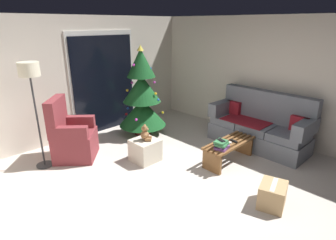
{
  "coord_description": "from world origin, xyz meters",
  "views": [
    {
      "loc": [
        -2.55,
        -2.29,
        2.35
      ],
      "look_at": [
        0.4,
        0.7,
        0.85
      ],
      "focal_mm": 29.23,
      "sensor_mm": 36.0,
      "label": 1
    }
  ],
  "objects_px": {
    "floor_lamp": "(31,80)",
    "teddy_bear_chestnut": "(145,134)",
    "cell_phone": "(221,140)",
    "cardboard_box_taped_mid_floor": "(272,195)",
    "christmas_tree": "(142,97)",
    "couch": "(260,127)",
    "remote_white": "(228,143)",
    "remote_graphite": "(222,141)",
    "book_stack": "(222,145)",
    "ottoman": "(145,150)",
    "armchair": "(72,137)",
    "remote_black": "(234,141)",
    "coffee_table": "(229,148)"
  },
  "relations": [
    {
      "from": "floor_lamp",
      "to": "teddy_bear_chestnut",
      "type": "distance_m",
      "value": 2.02
    },
    {
      "from": "cell_phone",
      "to": "cardboard_box_taped_mid_floor",
      "type": "relative_size",
      "value": 0.3
    },
    {
      "from": "teddy_bear_chestnut",
      "to": "christmas_tree",
      "type": "bearing_deg",
      "value": 52.79
    },
    {
      "from": "couch",
      "to": "teddy_bear_chestnut",
      "type": "xyz_separation_m",
      "value": [
        -2.05,
        1.09,
        0.12
      ]
    },
    {
      "from": "couch",
      "to": "remote_white",
      "type": "distance_m",
      "value": 1.12
    },
    {
      "from": "remote_white",
      "to": "christmas_tree",
      "type": "bearing_deg",
      "value": 9.93
    },
    {
      "from": "couch",
      "to": "floor_lamp",
      "type": "height_order",
      "value": "floor_lamp"
    },
    {
      "from": "cell_phone",
      "to": "teddy_bear_chestnut",
      "type": "relative_size",
      "value": 0.5
    },
    {
      "from": "cell_phone",
      "to": "floor_lamp",
      "type": "bearing_deg",
      "value": 152.04
    },
    {
      "from": "remote_white",
      "to": "remote_graphite",
      "type": "distance_m",
      "value": 0.13
    },
    {
      "from": "teddy_bear_chestnut",
      "to": "couch",
      "type": "bearing_deg",
      "value": -28.11
    },
    {
      "from": "book_stack",
      "to": "christmas_tree",
      "type": "relative_size",
      "value": 0.13
    },
    {
      "from": "ottoman",
      "to": "teddy_bear_chestnut",
      "type": "relative_size",
      "value": 1.54
    },
    {
      "from": "teddy_bear_chestnut",
      "to": "cell_phone",
      "type": "bearing_deg",
      "value": -57.64
    },
    {
      "from": "remote_white",
      "to": "armchair",
      "type": "relative_size",
      "value": 0.14
    },
    {
      "from": "remote_graphite",
      "to": "book_stack",
      "type": "xyz_separation_m",
      "value": [
        -0.23,
        -0.16,
        0.06
      ]
    },
    {
      "from": "remote_white",
      "to": "remote_black",
      "type": "bearing_deg",
      "value": -86.85
    },
    {
      "from": "armchair",
      "to": "floor_lamp",
      "type": "relative_size",
      "value": 0.63
    },
    {
      "from": "christmas_tree",
      "to": "ottoman",
      "type": "xyz_separation_m",
      "value": [
        -0.77,
        -1.0,
        -0.66
      ]
    },
    {
      "from": "remote_graphite",
      "to": "floor_lamp",
      "type": "bearing_deg",
      "value": 6.49
    },
    {
      "from": "coffee_table",
      "to": "remote_white",
      "type": "distance_m",
      "value": 0.17
    },
    {
      "from": "book_stack",
      "to": "cell_phone",
      "type": "relative_size",
      "value": 1.78
    },
    {
      "from": "floor_lamp",
      "to": "coffee_table",
      "type": "bearing_deg",
      "value": -41.95
    },
    {
      "from": "remote_black",
      "to": "christmas_tree",
      "type": "relative_size",
      "value": 0.08
    },
    {
      "from": "remote_black",
      "to": "christmas_tree",
      "type": "bearing_deg",
      "value": -70.33
    },
    {
      "from": "remote_white",
      "to": "cell_phone",
      "type": "distance_m",
      "value": 0.26
    },
    {
      "from": "christmas_tree",
      "to": "cardboard_box_taped_mid_floor",
      "type": "xyz_separation_m",
      "value": [
        -0.39,
        -3.19,
        -0.7
      ]
    },
    {
      "from": "couch",
      "to": "teddy_bear_chestnut",
      "type": "relative_size",
      "value": 6.84
    },
    {
      "from": "remote_graphite",
      "to": "teddy_bear_chestnut",
      "type": "relative_size",
      "value": 0.55
    },
    {
      "from": "book_stack",
      "to": "christmas_tree",
      "type": "distance_m",
      "value": 2.17
    },
    {
      "from": "cell_phone",
      "to": "christmas_tree",
      "type": "distance_m",
      "value": 2.14
    },
    {
      "from": "remote_white",
      "to": "armchair",
      "type": "xyz_separation_m",
      "value": [
        -1.8,
        2.12,
        0.01
      ]
    },
    {
      "from": "christmas_tree",
      "to": "book_stack",
      "type": "bearing_deg",
      "value": -91.95
    },
    {
      "from": "christmas_tree",
      "to": "floor_lamp",
      "type": "relative_size",
      "value": 1.08
    },
    {
      "from": "remote_white",
      "to": "remote_black",
      "type": "height_order",
      "value": "same"
    },
    {
      "from": "christmas_tree",
      "to": "cardboard_box_taped_mid_floor",
      "type": "relative_size",
      "value": 3.98
    },
    {
      "from": "couch",
      "to": "remote_black",
      "type": "height_order",
      "value": "couch"
    },
    {
      "from": "cell_phone",
      "to": "teddy_bear_chestnut",
      "type": "bearing_deg",
      "value": 140.95
    },
    {
      "from": "coffee_table",
      "to": "teddy_bear_chestnut",
      "type": "xyz_separation_m",
      "value": [
        -1.02,
        1.07,
        0.26
      ]
    },
    {
      "from": "couch",
      "to": "remote_black",
      "type": "xyz_separation_m",
      "value": [
        -0.97,
        -0.01,
        -0.01
      ]
    },
    {
      "from": "coffee_table",
      "to": "floor_lamp",
      "type": "bearing_deg",
      "value": 138.05
    },
    {
      "from": "armchair",
      "to": "cardboard_box_taped_mid_floor",
      "type": "xyz_separation_m",
      "value": [
        1.25,
        -3.21,
        -0.24
      ]
    },
    {
      "from": "christmas_tree",
      "to": "remote_white",
      "type": "bearing_deg",
      "value": -85.52
    },
    {
      "from": "teddy_bear_chestnut",
      "to": "book_stack",
      "type": "bearing_deg",
      "value": -58.46
    },
    {
      "from": "remote_graphite",
      "to": "remote_black",
      "type": "bearing_deg",
      "value": -172.53
    },
    {
      "from": "book_stack",
      "to": "cell_phone",
      "type": "distance_m",
      "value": 0.08
    },
    {
      "from": "armchair",
      "to": "teddy_bear_chestnut",
      "type": "xyz_separation_m",
      "value": [
        0.87,
        -1.02,
        0.12
      ]
    },
    {
      "from": "remote_black",
      "to": "floor_lamp",
      "type": "relative_size",
      "value": 0.09
    },
    {
      "from": "remote_black",
      "to": "book_stack",
      "type": "height_order",
      "value": "book_stack"
    },
    {
      "from": "book_stack",
      "to": "floor_lamp",
      "type": "height_order",
      "value": "floor_lamp"
    }
  ]
}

